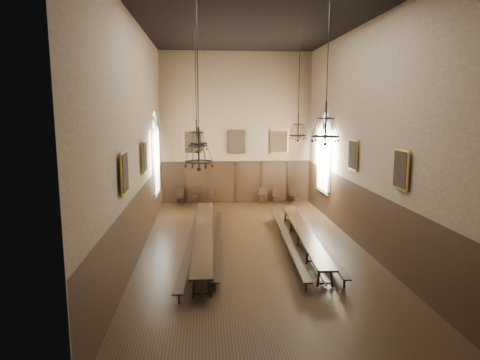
{
  "coord_description": "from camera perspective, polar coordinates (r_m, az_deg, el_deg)",
  "views": [
    {
      "loc": [
        -1.94,
        -16.66,
        5.59
      ],
      "look_at": [
        -0.41,
        1.5,
        2.6
      ],
      "focal_mm": 32.0,
      "sensor_mm": 36.0,
      "label": 1
    }
  ],
  "objects": [
    {
      "name": "bench_left_outer",
      "position": [
        17.51,
        -6.39,
        -8.34
      ],
      "size": [
        0.89,
        10.49,
        0.47
      ],
      "rotation": [
        0.0,
        0.0,
        -0.05
      ],
      "color": "black",
      "rests_on": "floor"
    },
    {
      "name": "portrait_left_0",
      "position": [
        17.93,
        -12.63,
        3.03
      ],
      "size": [
        0.12,
        1.0,
        1.3
      ],
      "color": "#AD8429",
      "rests_on": "wall_left"
    },
    {
      "name": "wall_front",
      "position": [
        7.97,
        9.31,
        1.3
      ],
      "size": [
        9.0,
        0.02,
        9.0
      ],
      "primitive_type": "cube",
      "color": "#856A51",
      "rests_on": "ground"
    },
    {
      "name": "chandelier_back_left",
      "position": [
        19.14,
        -5.8,
        5.44
      ],
      "size": [
        0.95,
        0.95,
        5.16
      ],
      "color": "black",
      "rests_on": "ceiling"
    },
    {
      "name": "portrait_right_1",
      "position": [
        14.72,
        20.66,
        1.32
      ],
      "size": [
        0.12,
        1.0,
        1.3
      ],
      "color": "#AD8429",
      "rests_on": "wall_right"
    },
    {
      "name": "wall_right",
      "position": [
        17.9,
        16.39,
        5.44
      ],
      "size": [
        0.02,
        18.0,
        9.0
      ],
      "primitive_type": "cube",
      "color": "#856A51",
      "rests_on": "ground"
    },
    {
      "name": "table_right",
      "position": [
        18.02,
        8.43,
        -7.69
      ],
      "size": [
        1.17,
        9.09,
        0.71
      ],
      "rotation": [
        0.0,
        0.0,
        -0.06
      ],
      "color": "black",
      "rests_on": "floor"
    },
    {
      "name": "wainscot_panelling",
      "position": [
        17.32,
        1.77,
        -5.21
      ],
      "size": [
        9.0,
        18.0,
        2.5
      ],
      "primitive_type": null,
      "color": "black",
      "rests_on": "floor"
    },
    {
      "name": "chair_7",
      "position": [
        26.38,
        7.07,
        -2.38
      ],
      "size": [
        0.43,
        0.43,
        0.92
      ],
      "rotation": [
        0.0,
        0.0,
        0.04
      ],
      "color": "black",
      "rests_on": "floor"
    },
    {
      "name": "portrait_right_0",
      "position": [
        18.85,
        14.82,
        3.24
      ],
      "size": [
        0.12,
        1.0,
        1.3
      ],
      "color": "#AD8429",
      "rests_on": "wall_right"
    },
    {
      "name": "window_right",
      "position": [
        23.16,
        11.19,
        3.71
      ],
      "size": [
        0.2,
        2.2,
        4.6
      ],
      "primitive_type": null,
      "color": "white",
      "rests_on": "wall_right"
    },
    {
      "name": "portrait_left_1",
      "position": [
        13.52,
        -15.18,
        0.94
      ],
      "size": [
        0.12,
        1.0,
        1.3
      ],
      "color": "#AD8429",
      "rests_on": "wall_left"
    },
    {
      "name": "wall_back",
      "position": [
        25.77,
        -0.5,
        6.89
      ],
      "size": [
        9.0,
        0.02,
        9.0
      ],
      "primitive_type": "cube",
      "color": "#856A51",
      "rests_on": "ground"
    },
    {
      "name": "bench_left_inner",
      "position": [
        17.72,
        -3.01,
        -8.21
      ],
      "size": [
        0.72,
        9.11,
        0.41
      ],
      "rotation": [
        0.0,
        0.0,
        -0.05
      ],
      "color": "black",
      "rests_on": "floor"
    },
    {
      "name": "chandelier_back_right",
      "position": [
        19.15,
        7.76,
        6.89
      ],
      "size": [
        0.78,
        0.78,
        4.66
      ],
      "color": "black",
      "rests_on": "ceiling"
    },
    {
      "name": "window_left",
      "position": [
        22.41,
        -11.2,
        3.52
      ],
      "size": [
        0.2,
        2.2,
        4.6
      ],
      "primitive_type": null,
      "color": "white",
      "rests_on": "wall_left"
    },
    {
      "name": "portrait_back_1",
      "position": [
        25.68,
        -0.48,
        5.09
      ],
      "size": [
        1.1,
        0.12,
        1.4
      ],
      "color": "#AD8429",
      "rests_on": "wall_back"
    },
    {
      "name": "bench_right_inner",
      "position": [
        17.9,
        6.28,
        -8.04
      ],
      "size": [
        0.82,
        9.45,
        0.43
      ],
      "rotation": [
        0.0,
        0.0,
        -0.06
      ],
      "color": "black",
      "rests_on": "floor"
    },
    {
      "name": "portrait_back_0",
      "position": [
        25.62,
        -6.31,
        5.02
      ],
      "size": [
        1.1,
        0.12,
        1.4
      ],
      "color": "#AD8429",
      "rests_on": "wall_back"
    },
    {
      "name": "portrait_back_2",
      "position": [
        26.01,
        5.27,
        5.1
      ],
      "size": [
        1.1,
        0.12,
        1.4
      ],
      "color": "#AD8429",
      "rests_on": "wall_back"
    },
    {
      "name": "chandelier_front_left",
      "position": [
        14.2,
        -5.52,
        3.74
      ],
      "size": [
        0.93,
        0.93,
        5.26
      ],
      "color": "black",
      "rests_on": "ceiling"
    },
    {
      "name": "chair_6",
      "position": [
        26.08,
        4.89,
        -2.49
      ],
      "size": [
        0.46,
        0.46,
        0.9
      ],
      "rotation": [
        0.0,
        0.0,
        0.19
      ],
      "color": "black",
      "rests_on": "floor"
    },
    {
      "name": "ceiling",
      "position": [
        17.12,
        1.91,
        20.83
      ],
      "size": [
        9.0,
        18.0,
        0.02
      ],
      "primitive_type": "cube",
      "color": "black",
      "rests_on": "ground"
    },
    {
      "name": "wall_left",
      "position": [
        16.89,
        -13.62,
        5.34
      ],
      "size": [
        0.02,
        18.0,
        9.0
      ],
      "primitive_type": "cube",
      "color": "#856A51",
      "rests_on": "ground"
    },
    {
      "name": "floor",
      "position": [
        17.68,
        1.75,
        -9.16
      ],
      "size": [
        9.0,
        18.0,
        0.02
      ],
      "primitive_type": "cube",
      "color": "black",
      "rests_on": "ground"
    },
    {
      "name": "chair_0",
      "position": [
        25.72,
        -8.03,
        -2.62
      ],
      "size": [
        0.5,
        0.5,
        1.03
      ],
      "rotation": [
        0.0,
        0.0,
        -0.09
      ],
      "color": "black",
      "rests_on": "floor"
    },
    {
      "name": "table_left",
      "position": [
        17.57,
        -4.83,
        -7.91
      ],
      "size": [
        0.89,
        10.23,
        0.8
      ],
      "rotation": [
        0.0,
        0.0,
        -0.02
      ],
      "color": "black",
      "rests_on": "floor"
    },
    {
      "name": "chair_5",
      "position": [
        26.03,
        3.04,
        -2.47
      ],
      "size": [
        0.48,
        0.48,
        0.93
      ],
      "rotation": [
        0.0,
        0.0,
        0.17
      ],
      "color": "black",
      "rests_on": "floor"
    },
    {
      "name": "bench_right_outer",
      "position": [
        18.23,
        10.1,
        -7.83
      ],
      "size": [
        0.72,
        9.26,
        0.42
      ],
      "rotation": [
        0.0,
        0.0,
        -0.05
      ],
      "color": "black",
      "rests_on": "floor"
    },
    {
      "name": "chandelier_front_right",
      "position": [
        14.6,
        11.34,
        6.8
      ],
      "size": [
        0.93,
        0.93,
        4.44
      ],
      "color": "black",
      "rests_on": "ceiling"
    },
    {
      "name": "chair_1",
      "position": [
        25.78,
        -6.1,
        -2.55
      ],
      "size": [
        0.46,
        0.46,
        1.04
      ],
      "rotation": [
        0.0,
        0.0,
        -0.01
      ],
      "color": "black",
      "rests_on": "floor"
    },
    {
      "name": "chair_2",
      "position": [
        25.78,
        -3.87,
        -2.61
      ],
      "size": [
        0.47,
        0.47,
        0.9
      ],
      "rotation": [
        0.0,
        0.0,
        -0.2
      ],
      "color": "black",
      "rests_on": "floor"
    }
  ]
}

